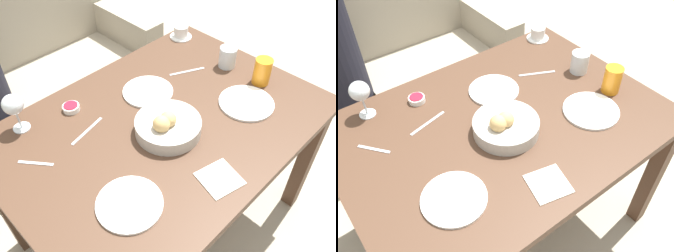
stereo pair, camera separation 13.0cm
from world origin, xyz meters
The scene contains 16 objects.
ground_plane centered at (0.00, 0.00, 0.00)m, with size 10.00×10.00×0.00m, color #A89E89.
dining_table centered at (0.00, 0.00, 0.62)m, with size 1.24×0.90×0.71m.
couch centered at (-0.12, 1.05, 0.32)m, with size 1.55×0.70×0.88m.
bread_basket centered at (-0.03, -0.05, 0.75)m, with size 0.25×0.25×0.11m.
plate_near_left centered at (-0.34, -0.19, 0.72)m, with size 0.21×0.21×0.01m.
plate_near_right centered at (0.31, -0.17, 0.72)m, with size 0.22×0.22×0.01m.
plate_far_center centered at (0.08, 0.17, 0.72)m, with size 0.21×0.21×0.01m.
juice_glass centered at (0.47, -0.13, 0.77)m, with size 0.07×0.07×0.12m.
water_tumbler centered at (0.47, 0.05, 0.76)m, with size 0.08×0.08×0.09m.
wine_glass centered at (-0.40, 0.35, 0.83)m, with size 0.08×0.08×0.16m.
coffee_cup centered at (0.51, 0.38, 0.74)m, with size 0.11×0.11×0.06m.
jam_bowl_berry centered at (-0.21, 0.31, 0.73)m, with size 0.07×0.07×0.03m.
fork_silver centered at (-0.23, 0.16, 0.72)m, with size 0.16×0.05×0.00m.
knife_silver centered at (0.31, 0.15, 0.72)m, with size 0.15×0.08×0.00m.
spoon_coffee centered at (-0.45, 0.16, 0.72)m, with size 0.09×0.10×0.00m.
napkin centered at (-0.06, -0.33, 0.72)m, with size 0.15×0.15×0.00m.
Camera 1 is at (-0.69, -0.71, 1.66)m, focal length 38.00 mm.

